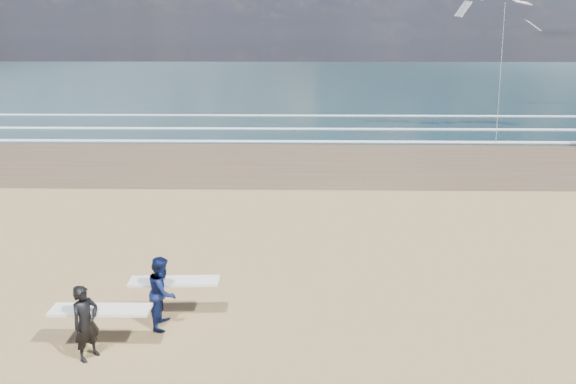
{
  "coord_description": "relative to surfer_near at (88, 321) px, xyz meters",
  "views": [
    {
      "loc": [
        2.77,
        -10.37,
        6.84
      ],
      "look_at": [
        2.44,
        6.0,
        1.76
      ],
      "focal_mm": 32.0,
      "sensor_mm": 36.0,
      "label": 1
    }
  ],
  "objects": [
    {
      "name": "surfer_near",
      "position": [
        0.0,
        0.0,
        0.0
      ],
      "size": [
        2.21,
        1.01,
        1.74
      ],
      "color": "black",
      "rests_on": "ground"
    },
    {
      "name": "surfer_far",
      "position": [
        1.31,
        1.34,
        0.02
      ],
      "size": [
        2.22,
        1.1,
        1.8
      ],
      "color": "#0B1641",
      "rests_on": "ground"
    },
    {
      "name": "ocean",
      "position": [
        21.76,
        72.69,
        -0.88
      ],
      "size": [
        220.0,
        100.0,
        0.02
      ],
      "primitive_type": "cube",
      "color": "#173034",
      "rests_on": "ground"
    },
    {
      "name": "kite_1",
      "position": [
        18.02,
        25.84,
        5.02
      ],
      "size": [
        5.82,
        4.74,
        10.65
      ],
      "color": "slate",
      "rests_on": "ground"
    },
    {
      "name": "foam_breakers",
      "position": [
        21.76,
        28.79,
        -0.84
      ],
      "size": [
        220.0,
        11.7,
        0.05
      ],
      "color": "white",
      "rests_on": "ground"
    }
  ]
}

